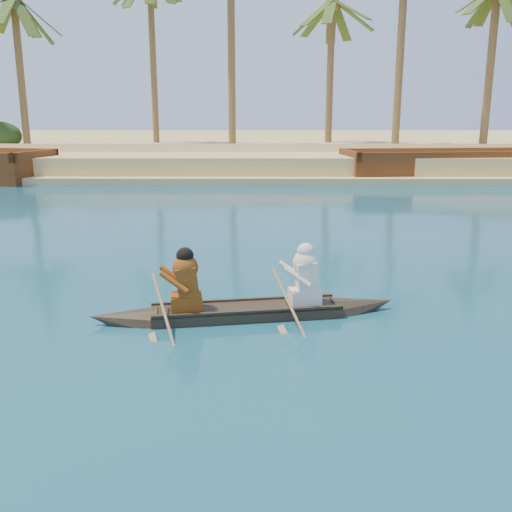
# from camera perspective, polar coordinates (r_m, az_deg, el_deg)

# --- Properties ---
(sandy_embankment) EXTENTS (150.00, 51.00, 1.50)m
(sandy_embankment) POSITION_cam_1_polar(r_m,az_deg,el_deg) (53.83, -5.32, 10.81)
(sandy_embankment) COLOR #E0CB7E
(sandy_embankment) RESTS_ON ground
(palm_grove) EXTENTS (110.00, 14.00, 16.00)m
(palm_grove) POSITION_cam_1_polar(r_m,az_deg,el_deg) (42.17, -7.24, 20.04)
(palm_grove) COLOR #304D1B
(palm_grove) RESTS_ON ground
(shrub_cluster) EXTENTS (100.00, 6.00, 2.40)m
(shrub_cluster) POSITION_cam_1_polar(r_m,az_deg,el_deg) (38.54, -7.62, 10.47)
(shrub_cluster) COLOR #1A3714
(shrub_cluster) RESTS_ON ground
(canoe) EXTENTS (5.54, 1.64, 1.51)m
(canoe) POSITION_cam_1_polar(r_m,az_deg,el_deg) (10.20, -0.96, -4.56)
(canoe) COLOR #352C1C
(canoe) RESTS_ON ground
(barge_right) EXTENTS (11.68, 4.95, 1.89)m
(barge_right) POSITION_cam_1_polar(r_m,az_deg,el_deg) (33.51, 18.59, 8.42)
(barge_right) COLOR #5E3414
(barge_right) RESTS_ON ground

